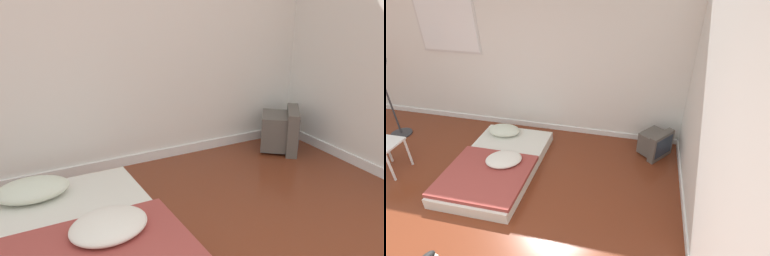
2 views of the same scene
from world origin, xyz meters
TOP-DOWN VIEW (x-y plane):
  - wall_back at (-0.02, 2.85)m, footprint 7.61×0.08m
  - mattress_bed at (0.03, 1.57)m, footprint 1.13×1.82m
  - crt_tv at (2.23, 2.46)m, footprint 0.53×0.54m

SIDE VIEW (x-z plane):
  - mattress_bed at x=0.03m, z-range -0.04..0.25m
  - crt_tv at x=2.23m, z-range -0.01..0.42m
  - wall_back at x=-0.02m, z-range 0.00..2.60m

